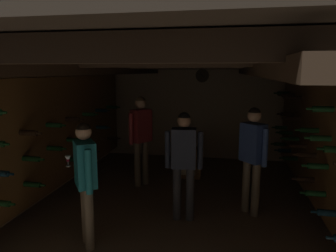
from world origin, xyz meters
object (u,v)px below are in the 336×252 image
object	(u,v)px
person_host_center	(184,157)
person_guest_mid_right	(253,151)
person_guest_far_left	(141,132)
display_bottle	(194,142)
person_guest_near_left	(85,174)
wine_crate_stack	(189,162)

from	to	relation	value
person_host_center	person_guest_mid_right	world-z (taller)	person_guest_mid_right
person_guest_far_left	person_guest_mid_right	distance (m)	2.12
display_bottle	person_guest_far_left	distance (m)	1.15
display_bottle	person_guest_near_left	bearing A→B (deg)	-110.03
wine_crate_stack	person_host_center	size ratio (longest dim) A/B	0.38
person_guest_mid_right	person_guest_near_left	distance (m)	2.41
person_host_center	wine_crate_stack	bearing A→B (deg)	94.71
wine_crate_stack	person_guest_near_left	size ratio (longest dim) A/B	0.39
person_host_center	person_guest_mid_right	size ratio (longest dim) A/B	0.97
person_host_center	person_guest_mid_right	bearing A→B (deg)	21.93
wine_crate_stack	person_host_center	world-z (taller)	person_host_center
wine_crate_stack	display_bottle	size ratio (longest dim) A/B	1.71
person_guest_far_left	person_host_center	bearing A→B (deg)	-51.92
display_bottle	wine_crate_stack	bearing A→B (deg)	169.13
person_guest_far_left	person_guest_mid_right	size ratio (longest dim) A/B	1.04
person_host_center	person_guest_far_left	xyz separation A→B (m)	(-0.97, 1.24, 0.08)
person_host_center	person_guest_near_left	bearing A→B (deg)	-140.00
display_bottle	person_guest_mid_right	xyz separation A→B (m)	(1.03, -1.48, 0.24)
person_guest_mid_right	person_host_center	bearing A→B (deg)	-158.07
person_guest_mid_right	person_guest_near_left	xyz separation A→B (m)	(-2.04, -1.29, -0.06)
display_bottle	person_host_center	bearing A→B (deg)	-88.22
wine_crate_stack	person_host_center	xyz separation A→B (m)	(0.16, -1.89, 0.65)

